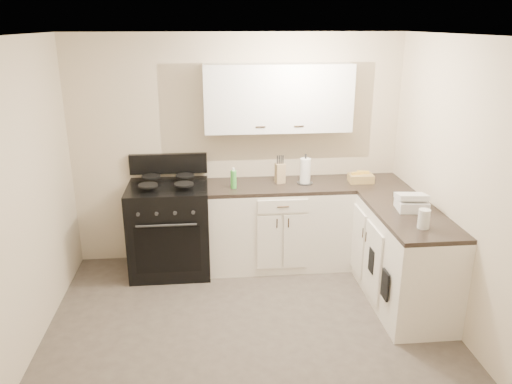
{
  "coord_description": "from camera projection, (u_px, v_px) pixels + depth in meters",
  "views": [
    {
      "loc": [
        -0.32,
        -3.55,
        2.59
      ],
      "look_at": [
        0.11,
        0.85,
        1.08
      ],
      "focal_mm": 35.0,
      "sensor_mm": 36.0,
      "label": 1
    }
  ],
  "objects": [
    {
      "name": "base_cabinets_back",
      "position": [
        278.0,
        226.0,
        5.52
      ],
      "size": [
        1.55,
        0.6,
        0.9
      ],
      "primitive_type": "cube",
      "color": "white",
      "rests_on": "floor"
    },
    {
      "name": "oven_mitt_near",
      "position": [
        385.0,
        285.0,
        4.34
      ],
      "size": [
        0.02,
        0.15,
        0.26
      ],
      "primitive_type": "cube",
      "color": "black",
      "rests_on": "base_cabinets_right"
    },
    {
      "name": "countertop_grill",
      "position": [
        411.0,
        205.0,
        4.62
      ],
      "size": [
        0.29,
        0.28,
        0.1
      ],
      "primitive_type": "cube",
      "rotation": [
        0.0,
        0.0,
        -0.11
      ],
      "color": "white",
      "rests_on": "countertop_right"
    },
    {
      "name": "paper_towel",
      "position": [
        305.0,
        171.0,
        5.34
      ],
      "size": [
        0.15,
        0.15,
        0.28
      ],
      "primitive_type": "cylinder",
      "rotation": [
        0.0,
        0.0,
        0.41
      ],
      "color": "white",
      "rests_on": "countertop_back"
    },
    {
      "name": "base_cabinets_right",
      "position": [
        393.0,
        247.0,
        5.01
      ],
      "size": [
        0.6,
        1.9,
        0.9
      ],
      "primitive_type": "cube",
      "color": "white",
      "rests_on": "floor"
    },
    {
      "name": "wall_front",
      "position": [
        291.0,
        356.0,
        2.11
      ],
      "size": [
        3.6,
        0.0,
        3.6
      ],
      "primitive_type": "plane",
      "rotation": [
        -1.57,
        0.0,
        0.0
      ],
      "color": "beige",
      "rests_on": "ground"
    },
    {
      "name": "wall_back",
      "position": [
        237.0,
        150.0,
        5.5
      ],
      "size": [
        3.6,
        0.0,
        3.6
      ],
      "primitive_type": "plane",
      "rotation": [
        1.57,
        0.0,
        0.0
      ],
      "color": "beige",
      "rests_on": "ground"
    },
    {
      "name": "floor",
      "position": [
        252.0,
        346.0,
        4.21
      ],
      "size": [
        3.6,
        3.6,
        0.0
      ],
      "primitive_type": "plane",
      "color": "#473F38",
      "rests_on": "ground"
    },
    {
      "name": "oven_mitt_far",
      "position": [
        372.0,
        261.0,
        4.68
      ],
      "size": [
        0.02,
        0.13,
        0.23
      ],
      "primitive_type": "cube",
      "color": "black",
      "rests_on": "base_cabinets_right"
    },
    {
      "name": "countertop_right",
      "position": [
        397.0,
        203.0,
        4.85
      ],
      "size": [
        0.6,
        1.9,
        0.04
      ],
      "primitive_type": "cube",
      "color": "black",
      "rests_on": "base_cabinets_right"
    },
    {
      "name": "stove",
      "position": [
        170.0,
        230.0,
        5.38
      ],
      "size": [
        0.84,
        0.72,
        1.02
      ],
      "primitive_type": "cube",
      "color": "black",
      "rests_on": "floor"
    },
    {
      "name": "ceiling",
      "position": [
        252.0,
        36.0,
        3.4
      ],
      "size": [
        3.6,
        3.6,
        0.0
      ],
      "primitive_type": "plane",
      "color": "white",
      "rests_on": "wall_back"
    },
    {
      "name": "wall_left",
      "position": [
        7.0,
        216.0,
        3.64
      ],
      "size": [
        0.0,
        3.6,
        3.6
      ],
      "primitive_type": "plane",
      "rotation": [
        1.57,
        0.0,
        1.57
      ],
      "color": "beige",
      "rests_on": "ground"
    },
    {
      "name": "wicker_basket",
      "position": [
        361.0,
        178.0,
        5.42
      ],
      "size": [
        0.27,
        0.18,
        0.09
      ],
      "primitive_type": "cube",
      "rotation": [
        0.0,
        0.0,
        -0.04
      ],
      "color": "tan",
      "rests_on": "countertop_right"
    },
    {
      "name": "soap_bottle",
      "position": [
        234.0,
        179.0,
        5.2
      ],
      "size": [
        0.08,
        0.08,
        0.19
      ],
      "primitive_type": "cylinder",
      "rotation": [
        0.0,
        0.0,
        -0.35
      ],
      "color": "green",
      "rests_on": "countertop_back"
    },
    {
      "name": "upper_cabinets",
      "position": [
        278.0,
        98.0,
        5.21
      ],
      "size": [
        1.55,
        0.3,
        0.7
      ],
      "primitive_type": "cube",
      "color": "white",
      "rests_on": "wall_back"
    },
    {
      "name": "glass_jar",
      "position": [
        424.0,
        219.0,
        4.19
      ],
      "size": [
        0.12,
        0.12,
        0.17
      ],
      "primitive_type": "cylinder",
      "rotation": [
        0.0,
        0.0,
        -0.23
      ],
      "color": "silver",
      "rests_on": "countertop_right"
    },
    {
      "name": "knife_block",
      "position": [
        280.0,
        173.0,
        5.38
      ],
      "size": [
        0.11,
        0.11,
        0.21
      ],
      "primitive_type": "cube",
      "rotation": [
        0.0,
        0.0,
        0.22
      ],
      "color": "tan",
      "rests_on": "countertop_back"
    },
    {
      "name": "countertop_back",
      "position": [
        279.0,
        186.0,
        5.37
      ],
      "size": [
        1.55,
        0.6,
        0.04
      ],
      "primitive_type": "cube",
      "color": "black",
      "rests_on": "base_cabinets_back"
    },
    {
      "name": "wall_right",
      "position": [
        476.0,
        200.0,
        3.98
      ],
      "size": [
        0.0,
        3.6,
        3.6
      ],
      "primitive_type": "plane",
      "rotation": [
        1.57,
        0.0,
        -1.57
      ],
      "color": "beige",
      "rests_on": "ground"
    }
  ]
}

